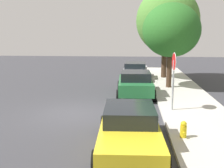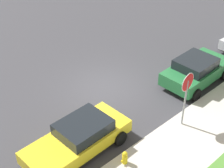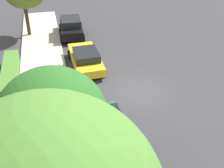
{
  "view_description": "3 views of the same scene",
  "coord_description": "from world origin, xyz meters",
  "px_view_note": "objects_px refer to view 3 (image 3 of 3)",
  "views": [
    {
      "loc": [
        12.19,
        2.69,
        3.7
      ],
      "look_at": [
        -0.38,
        1.75,
        1.33
      ],
      "focal_mm": 45.0,
      "sensor_mm": 36.0,
      "label": 1
    },
    {
      "loc": [
        9.57,
        10.85,
        10.23
      ],
      "look_at": [
        0.47,
        1.05,
        0.97
      ],
      "focal_mm": 55.0,
      "sensor_mm": 36.0,
      "label": 2
    },
    {
      "loc": [
        -13.31,
        4.84,
        9.65
      ],
      "look_at": [
        -0.0,
        1.66,
        0.81
      ],
      "focal_mm": 45.0,
      "sensor_mm": 36.0,
      "label": 3
    }
  ],
  "objects_px": {
    "street_tree_near_corner": "(52,119)",
    "fire_hydrant": "(60,71)",
    "parked_car_green": "(106,131)",
    "parked_car_yellow": "(86,58)",
    "parked_car_black": "(71,27)",
    "stop_sign": "(61,78)"
  },
  "relations": [
    {
      "from": "street_tree_near_corner",
      "to": "fire_hydrant",
      "type": "relative_size",
      "value": 7.68
    },
    {
      "from": "parked_car_green",
      "to": "parked_car_yellow",
      "type": "bearing_deg",
      "value": -1.75
    },
    {
      "from": "parked_car_green",
      "to": "street_tree_near_corner",
      "type": "relative_size",
      "value": 0.72
    },
    {
      "from": "parked_car_black",
      "to": "street_tree_near_corner",
      "type": "xyz_separation_m",
      "value": [
        -15.53,
        2.13,
        2.96
      ]
    },
    {
      "from": "parked_car_green",
      "to": "street_tree_near_corner",
      "type": "bearing_deg",
      "value": 135.21
    },
    {
      "from": "stop_sign",
      "to": "street_tree_near_corner",
      "type": "xyz_separation_m",
      "value": [
        -5.55,
        0.56,
        1.84
      ]
    },
    {
      "from": "parked_car_black",
      "to": "fire_hydrant",
      "type": "xyz_separation_m",
      "value": [
        -6.53,
        1.48,
        -0.45
      ]
    },
    {
      "from": "stop_sign",
      "to": "parked_car_green",
      "type": "height_order",
      "value": "stop_sign"
    },
    {
      "from": "stop_sign",
      "to": "parked_car_green",
      "type": "xyz_separation_m",
      "value": [
        -3.29,
        -1.68,
        -1.18
      ]
    },
    {
      "from": "parked_car_yellow",
      "to": "parked_car_black",
      "type": "xyz_separation_m",
      "value": [
        5.74,
        0.34,
        0.12
      ]
    },
    {
      "from": "parked_car_green",
      "to": "fire_hydrant",
      "type": "distance_m",
      "value": 6.94
    },
    {
      "from": "fire_hydrant",
      "to": "parked_car_green",
      "type": "bearing_deg",
      "value": -166.7
    },
    {
      "from": "parked_car_yellow",
      "to": "street_tree_near_corner",
      "type": "bearing_deg",
      "value": 165.83
    },
    {
      "from": "stop_sign",
      "to": "parked_car_yellow",
      "type": "distance_m",
      "value": 4.81
    },
    {
      "from": "stop_sign",
      "to": "fire_hydrant",
      "type": "relative_size",
      "value": 3.89
    },
    {
      "from": "stop_sign",
      "to": "parked_car_yellow",
      "type": "height_order",
      "value": "stop_sign"
    },
    {
      "from": "street_tree_near_corner",
      "to": "fire_hydrant",
      "type": "bearing_deg",
      "value": -4.12
    },
    {
      "from": "stop_sign",
      "to": "fire_hydrant",
      "type": "distance_m",
      "value": 3.79
    },
    {
      "from": "stop_sign",
      "to": "parked_car_black",
      "type": "relative_size",
      "value": 0.71
    },
    {
      "from": "street_tree_near_corner",
      "to": "fire_hydrant",
      "type": "distance_m",
      "value": 9.65
    },
    {
      "from": "parked_car_yellow",
      "to": "street_tree_near_corner",
      "type": "xyz_separation_m",
      "value": [
        -9.79,
        2.47,
        3.08
      ]
    },
    {
      "from": "stop_sign",
      "to": "parked_car_yellow",
      "type": "xyz_separation_m",
      "value": [
        4.24,
        -1.91,
        -1.24
      ]
    }
  ]
}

